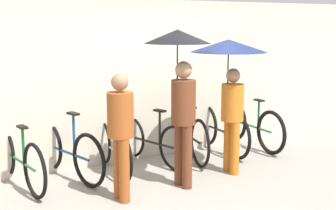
# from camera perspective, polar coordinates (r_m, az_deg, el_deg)

# --- Properties ---
(ground_plane) EXTENTS (30.00, 30.00, 0.00)m
(ground_plane) POSITION_cam_1_polar(r_m,az_deg,el_deg) (6.16, 4.61, -10.53)
(ground_plane) COLOR gray
(back_wall) EXTENTS (11.98, 0.12, 2.51)m
(back_wall) POSITION_cam_1_polar(r_m,az_deg,el_deg) (7.40, -3.67, 3.00)
(back_wall) COLOR beige
(back_wall) RESTS_ON ground
(parked_bicycle_0) EXTENTS (0.44, 1.80, 1.11)m
(parked_bicycle_0) POSITION_cam_1_polar(r_m,az_deg,el_deg) (6.55, -17.74, -6.28)
(parked_bicycle_0) COLOR black
(parked_bicycle_0) RESTS_ON ground
(parked_bicycle_1) EXTENTS (0.54, 1.76, 1.02)m
(parked_bicycle_1) POSITION_cam_1_polar(r_m,az_deg,el_deg) (6.71, -12.19, -5.53)
(parked_bicycle_1) COLOR black
(parked_bicycle_1) RESTS_ON ground
(parked_bicycle_2) EXTENTS (0.44, 1.61, 1.00)m
(parked_bicycle_2) POSITION_cam_1_polar(r_m,az_deg,el_deg) (6.89, -6.72, -5.22)
(parked_bicycle_2) COLOR black
(parked_bicycle_2) RESTS_ON ground
(parked_bicycle_3) EXTENTS (0.56, 1.68, 1.01)m
(parked_bicycle_3) POSITION_cam_1_polar(r_m,az_deg,el_deg) (7.21, -2.06, -4.38)
(parked_bicycle_3) COLOR black
(parked_bicycle_3) RESTS_ON ground
(parked_bicycle_4) EXTENTS (0.57, 1.79, 1.06)m
(parked_bicycle_4) POSITION_cam_1_polar(r_m,az_deg,el_deg) (7.55, 2.33, -3.54)
(parked_bicycle_4) COLOR black
(parked_bicycle_4) RESTS_ON ground
(parked_bicycle_5) EXTENTS (0.44, 1.71, 1.10)m
(parked_bicycle_5) POSITION_cam_1_polar(r_m,az_deg,el_deg) (7.92, 6.39, -2.97)
(parked_bicycle_5) COLOR black
(parked_bicycle_5) RESTS_ON ground
(parked_bicycle_6) EXTENTS (0.44, 1.81, 1.11)m
(parked_bicycle_6) POSITION_cam_1_polar(r_m,az_deg,el_deg) (8.31, 10.13, -2.45)
(parked_bicycle_6) COLOR black
(parked_bicycle_6) RESTS_ON ground
(pedestrian_leading) EXTENTS (0.32, 0.32, 1.57)m
(pedestrian_leading) POSITION_cam_1_polar(r_m,az_deg,el_deg) (5.65, -5.80, -2.78)
(pedestrian_leading) COLOR #9E4C1E
(pedestrian_leading) RESTS_ON ground
(pedestrian_center) EXTENTS (0.87, 0.87, 2.07)m
(pedestrian_center) POSITION_cam_1_polar(r_m,az_deg,el_deg) (6.07, 1.47, 4.36)
(pedestrian_center) COLOR brown
(pedestrian_center) RESTS_ON ground
(pedestrian_trailing) EXTENTS (1.09, 1.09, 1.92)m
(pedestrian_trailing) POSITION_cam_1_polar(r_m,az_deg,el_deg) (6.72, 7.52, 4.81)
(pedestrian_trailing) COLOR #C66B1E
(pedestrian_trailing) RESTS_ON ground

